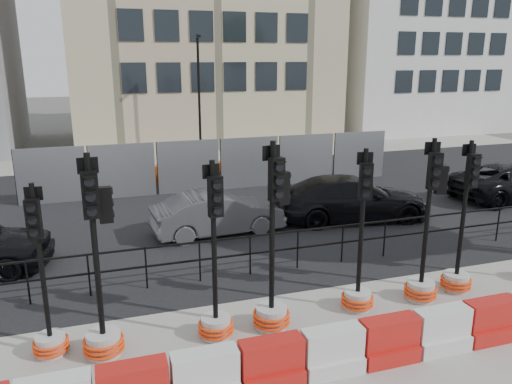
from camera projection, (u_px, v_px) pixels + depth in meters
name	position (u px, v px, depth m)	size (l,w,h in m)	color
ground	(318.00, 290.00, 11.07)	(120.00, 120.00, 0.00)	#51514C
sidewalk_near	(393.00, 367.00, 8.31)	(40.00, 6.00, 0.02)	gray
road	(234.00, 204.00, 17.49)	(40.00, 14.00, 0.03)	black
sidewalk_far	(188.00, 156.00, 25.76)	(40.00, 4.00, 0.02)	gray
building_white	(413.00, 11.00, 34.19)	(12.00, 9.06, 16.00)	silver
kerb_railing	(298.00, 242.00, 11.99)	(18.00, 0.04, 1.00)	black
heras_fencing	(203.00, 169.00, 19.66)	(14.33, 1.72, 2.00)	gray
lamp_post_far	(199.00, 94.00, 24.12)	(0.12, 0.56, 6.00)	black
barrier_row	(388.00, 342.00, 8.40)	(13.60, 0.50, 0.80)	red
traffic_signal_a	(48.00, 322.00, 8.50)	(0.61, 0.61, 3.08)	#BBBAB6
traffic_signal_b	(102.00, 311.00, 8.43)	(0.70, 0.70, 3.57)	#BBBAB6
traffic_signal_c	(216.00, 303.00, 9.03)	(0.66, 0.66, 3.34)	#BBBAB6
traffic_signal_d	(273.00, 287.00, 9.31)	(0.71, 0.71, 3.61)	#BBBAB6
traffic_signal_e	(359.00, 278.00, 10.05)	(0.66, 0.66, 3.34)	#BBBAB6
traffic_signal_f	(424.00, 264.00, 10.40)	(0.68, 0.68, 3.47)	#BBBAB6
traffic_signal_g	(459.00, 262.00, 10.86)	(0.66, 0.66, 3.36)	#BBBAB6
car_b	(218.00, 213.00, 14.42)	(3.91, 1.62, 1.26)	#4B4B50
car_c	(351.00, 198.00, 15.66)	(5.04, 2.63, 1.40)	black
car_d	(510.00, 181.00, 18.01)	(4.78, 2.48, 1.29)	black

